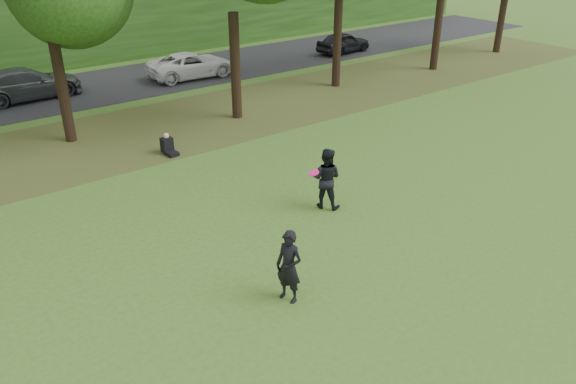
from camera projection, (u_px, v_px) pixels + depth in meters
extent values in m
plane|color=#385C1C|center=(360.00, 270.00, 14.63)|extent=(120.00, 120.00, 0.00)
cube|color=#513E1D|center=(149.00, 131.00, 23.92)|extent=(60.00, 7.00, 0.01)
cube|color=black|center=(85.00, 89.00, 29.64)|extent=(70.00, 7.00, 0.02)
cube|color=#1C3E11|center=(43.00, 24.00, 32.81)|extent=(70.00, 3.00, 5.00)
imported|color=black|center=(289.00, 267.00, 13.13)|extent=(0.64, 0.79, 1.86)
imported|color=black|center=(326.00, 178.00, 17.37)|extent=(1.16, 1.21, 1.97)
imported|color=#404448|center=(25.00, 84.00, 27.70)|extent=(5.39, 2.43, 1.53)
imported|color=silver|center=(192.00, 65.00, 31.44)|extent=(5.03, 2.50, 1.37)
imported|color=black|center=(343.00, 42.00, 36.98)|extent=(4.02, 1.88, 1.33)
cylinder|color=#F8147F|center=(314.00, 173.00, 14.60)|extent=(0.29, 0.29, 0.11)
cube|color=black|center=(171.00, 153.00, 21.51)|extent=(0.44, 0.59, 0.16)
cube|color=black|center=(167.00, 145.00, 21.57)|extent=(0.44, 0.37, 0.56)
sphere|color=tan|center=(166.00, 136.00, 21.41)|extent=(0.22, 0.22, 0.22)
cylinder|color=black|center=(63.00, 92.00, 22.03)|extent=(0.44, 0.44, 4.12)
cylinder|color=black|center=(235.00, 67.00, 24.54)|extent=(0.44, 0.44, 4.62)
cylinder|color=black|center=(337.00, 44.00, 29.20)|extent=(0.44, 0.44, 4.45)
cylinder|color=black|center=(438.00, 25.00, 32.24)|extent=(0.44, 0.44, 5.17)
cylinder|color=black|center=(501.00, 20.00, 36.59)|extent=(0.44, 0.44, 4.16)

